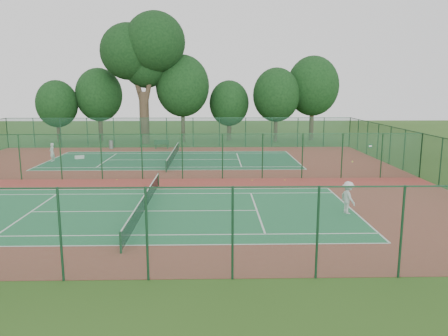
{
  "coord_description": "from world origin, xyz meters",
  "views": [
    {
      "loc": [
        3.95,
        -33.01,
        6.92
      ],
      "look_at": [
        4.63,
        -4.17,
        1.6
      ],
      "focal_mm": 35.0,
      "sensor_mm": 36.0,
      "label": 1
    }
  ],
  "objects_px": {
    "player_far": "(52,152)",
    "big_tree": "(143,51)",
    "trash_bin": "(111,145)",
    "player_near": "(348,198)",
    "bench": "(162,144)",
    "kit_bag": "(79,157)"
  },
  "relations": [
    {
      "from": "player_near",
      "to": "trash_bin",
      "type": "bearing_deg",
      "value": 19.85
    },
    {
      "from": "player_near",
      "to": "trash_bin",
      "type": "height_order",
      "value": "player_near"
    },
    {
      "from": "kit_bag",
      "to": "trash_bin",
      "type": "bearing_deg",
      "value": 56.06
    },
    {
      "from": "player_far",
      "to": "big_tree",
      "type": "bearing_deg",
      "value": 160.32
    },
    {
      "from": "player_near",
      "to": "big_tree",
      "type": "height_order",
      "value": "big_tree"
    },
    {
      "from": "trash_bin",
      "to": "kit_bag",
      "type": "height_order",
      "value": "trash_bin"
    },
    {
      "from": "player_far",
      "to": "trash_bin",
      "type": "distance_m",
      "value": 9.48
    },
    {
      "from": "player_far",
      "to": "bench",
      "type": "relative_size",
      "value": 1.03
    },
    {
      "from": "player_far",
      "to": "big_tree",
      "type": "xyz_separation_m",
      "value": [
        6.81,
        13.74,
        10.42
      ]
    },
    {
      "from": "trash_bin",
      "to": "kit_bag",
      "type": "xyz_separation_m",
      "value": [
        -1.46,
        -7.28,
        -0.31
      ]
    },
    {
      "from": "bench",
      "to": "big_tree",
      "type": "relative_size",
      "value": 0.11
    },
    {
      "from": "player_far",
      "to": "bench",
      "type": "bearing_deg",
      "value": 139.42
    },
    {
      "from": "player_far",
      "to": "bench",
      "type": "xyz_separation_m",
      "value": [
        9.34,
        8.63,
        -0.35
      ]
    },
    {
      "from": "player_far",
      "to": "trash_bin",
      "type": "relative_size",
      "value": 1.84
    },
    {
      "from": "trash_bin",
      "to": "player_near",
      "type": "bearing_deg",
      "value": -54.32
    },
    {
      "from": "trash_bin",
      "to": "kit_bag",
      "type": "relative_size",
      "value": 1.09
    },
    {
      "from": "player_near",
      "to": "trash_bin",
      "type": "relative_size",
      "value": 1.91
    },
    {
      "from": "bench",
      "to": "big_tree",
      "type": "xyz_separation_m",
      "value": [
        -2.53,
        5.11,
        10.77
      ]
    },
    {
      "from": "bench",
      "to": "kit_bag",
      "type": "xyz_separation_m",
      "value": [
        -7.26,
        -7.12,
        -0.38
      ]
    },
    {
      "from": "big_tree",
      "to": "kit_bag",
      "type": "bearing_deg",
      "value": -111.15
    },
    {
      "from": "big_tree",
      "to": "trash_bin",
      "type": "bearing_deg",
      "value": -123.5
    },
    {
      "from": "bench",
      "to": "big_tree",
      "type": "distance_m",
      "value": 12.18
    }
  ]
}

